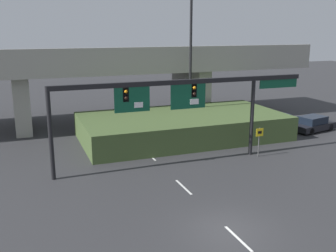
# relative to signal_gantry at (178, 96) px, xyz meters

# --- Properties ---
(ground_plane) EXTENTS (160.00, 160.00, 0.00)m
(ground_plane) POSITION_rel_signal_gantry_xyz_m (-1.31, -9.66, -4.93)
(ground_plane) COLOR #2D2D30
(lane_markings) EXTENTS (0.14, 28.29, 0.01)m
(lane_markings) POSITION_rel_signal_gantry_xyz_m (-1.31, 2.35, -4.93)
(lane_markings) COLOR silver
(lane_markings) RESTS_ON ground
(signal_gantry) EXTENTS (18.63, 0.44, 6.01)m
(signal_gantry) POSITION_rel_signal_gantry_xyz_m (0.00, 0.00, 0.00)
(signal_gantry) COLOR black
(signal_gantry) RESTS_ON ground
(speed_limit_sign) EXTENTS (0.60, 0.11, 2.25)m
(speed_limit_sign) POSITION_rel_signal_gantry_xyz_m (6.27, -0.68, -3.46)
(speed_limit_sign) COLOR #4C4C4C
(speed_limit_sign) RESTS_ON ground
(highway_light_pole_near) EXTENTS (0.70, 0.36, 12.53)m
(highway_light_pole_near) POSITION_rel_signal_gantry_xyz_m (4.77, 8.78, 1.70)
(highway_light_pole_near) COLOR black
(highway_light_pole_near) RESTS_ON ground
(overpass_bridge) EXTENTS (41.54, 9.62, 7.76)m
(overpass_bridge) POSITION_rel_signal_gantry_xyz_m (-1.31, 14.88, 0.65)
(overpass_bridge) COLOR gray
(overpass_bridge) RESTS_ON ground
(grass_embankment) EXTENTS (17.60, 9.04, 2.07)m
(grass_embankment) POSITION_rel_signal_gantry_xyz_m (2.99, 6.32, -3.90)
(grass_embankment) COLOR #42562D
(grass_embankment) RESTS_ON ground
(parked_sedan_near_right) EXTENTS (4.35, 1.81, 1.41)m
(parked_sedan_near_right) POSITION_rel_signal_gantry_xyz_m (10.02, 5.26, -4.28)
(parked_sedan_near_right) COLOR gray
(parked_sedan_near_right) RESTS_ON ground
(parked_sedan_mid_right) EXTENTS (4.90, 2.35, 1.44)m
(parked_sedan_mid_right) POSITION_rel_signal_gantry_xyz_m (12.70, 6.01, -4.27)
(parked_sedan_mid_right) COLOR silver
(parked_sedan_mid_right) RESTS_ON ground
(parked_sedan_far_right) EXTENTS (4.91, 2.88, 1.42)m
(parked_sedan_far_right) POSITION_rel_signal_gantry_xyz_m (15.45, 4.12, -4.28)
(parked_sedan_far_right) COLOR black
(parked_sedan_far_right) RESTS_ON ground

